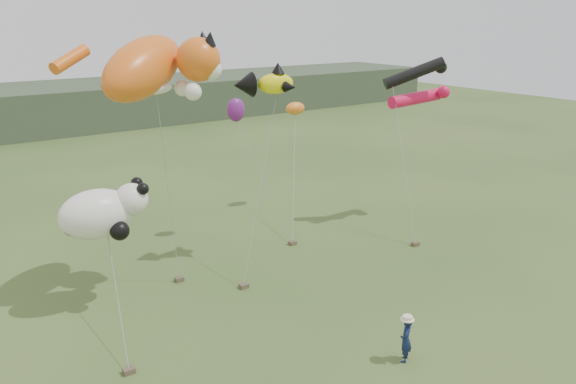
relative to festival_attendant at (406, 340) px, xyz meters
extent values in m
plane|color=#385123|center=(0.63, 2.18, -0.74)|extent=(120.00, 120.00, 0.00)
cube|color=#2D3D28|center=(0.63, 47.18, 1.26)|extent=(90.00, 12.00, 4.00)
imported|color=#111C41|center=(0.00, 0.00, 0.00)|extent=(0.65, 0.60, 1.48)
cube|color=brown|center=(-3.42, 9.20, -0.66)|extent=(0.34, 0.27, 0.17)
cube|color=brown|center=(-1.58, 7.16, -0.66)|extent=(0.34, 0.27, 0.17)
cube|color=brown|center=(7.27, 6.23, -0.66)|extent=(0.34, 0.27, 0.17)
cube|color=brown|center=(-7.30, 4.35, -0.66)|extent=(0.34, 0.27, 0.17)
cube|color=brown|center=(2.60, 9.65, -0.66)|extent=(0.34, 0.27, 0.17)
ellipsoid|color=orange|center=(-4.20, 9.41, 7.82)|extent=(4.93, 4.22, 3.10)
sphere|color=orange|center=(-2.43, 8.52, 8.08)|extent=(1.59, 1.59, 1.59)
cone|color=black|center=(-2.17, 8.08, 8.84)|extent=(0.50, 0.61, 0.60)
cone|color=black|center=(-1.99, 8.97, 8.84)|extent=(0.50, 0.57, 0.57)
sphere|color=white|center=(-2.08, 8.26, 7.73)|extent=(0.80, 0.80, 0.80)
ellipsoid|color=white|center=(-4.03, 9.14, 7.11)|extent=(1.56, 0.78, 0.49)
sphere|color=white|center=(-2.96, 7.99, 7.02)|extent=(0.62, 0.62, 0.62)
sphere|color=white|center=(-2.79, 9.23, 7.02)|extent=(0.62, 0.62, 0.62)
cylinder|color=orange|center=(-6.51, 10.12, 8.17)|extent=(1.65, 1.21, 0.96)
ellipsoid|color=yellow|center=(1.32, 9.10, 6.93)|extent=(1.67, 0.89, 0.86)
cone|color=black|center=(-0.04, 9.44, 6.93)|extent=(0.93, 1.12, 1.02)
cone|color=black|center=(1.44, 9.10, 7.56)|extent=(0.57, 0.57, 0.45)
cone|color=black|center=(1.67, 8.53, 6.82)|extent=(0.60, 0.64, 0.45)
cone|color=black|center=(1.67, 9.67, 6.82)|extent=(0.60, 0.64, 0.45)
cylinder|color=black|center=(9.52, 9.05, 6.92)|extent=(2.94, 2.01, 1.59)
sphere|color=black|center=(10.89, 8.56, 7.16)|extent=(0.61, 0.61, 0.61)
cylinder|color=#DC0F43|center=(9.94, 9.23, 5.63)|extent=(3.32, 0.71, 0.81)
sphere|color=#DC0F43|center=(11.42, 8.70, 5.89)|extent=(0.65, 0.65, 0.65)
ellipsoid|color=white|center=(-6.47, 8.97, 2.86)|extent=(2.69, 1.79, 1.79)
sphere|color=white|center=(-5.28, 8.67, 3.26)|extent=(1.19, 1.19, 1.19)
sphere|color=black|center=(-4.98, 8.27, 3.70)|extent=(0.44, 0.44, 0.44)
sphere|color=black|center=(-4.88, 9.12, 3.70)|extent=(0.44, 0.44, 0.44)
sphere|color=black|center=(-5.98, 8.17, 2.36)|extent=(0.70, 0.70, 0.70)
sphere|color=black|center=(-7.27, 9.27, 2.46)|extent=(0.70, 0.70, 0.70)
ellipsoid|color=orange|center=(6.19, 14.43, 4.80)|extent=(1.18, 0.69, 0.69)
ellipsoid|color=#6E1C77|center=(1.20, 12.22, 5.45)|extent=(0.89, 0.59, 1.09)
camera|label=1|loc=(-11.76, -10.32, 9.55)|focal=35.00mm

